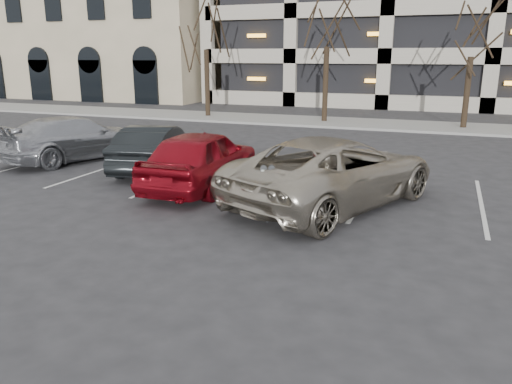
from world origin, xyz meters
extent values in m
plane|color=#28282B|center=(0.00, 0.00, 0.00)|extent=(140.00, 140.00, 0.00)
cube|color=gray|center=(0.00, 16.00, 0.06)|extent=(80.00, 4.00, 0.12)
cube|color=silver|center=(-9.80, 2.30, 0.01)|extent=(0.10, 5.20, 0.00)
cube|color=silver|center=(-7.00, 2.30, 0.01)|extent=(0.10, 5.20, 0.00)
cube|color=silver|center=(-4.20, 2.30, 0.01)|extent=(0.10, 5.20, 0.00)
cube|color=silver|center=(-1.40, 2.30, 0.01)|extent=(0.10, 5.20, 0.00)
cube|color=silver|center=(1.40, 2.30, 0.01)|extent=(0.10, 5.20, 0.00)
cube|color=silver|center=(4.20, 2.30, 0.01)|extent=(0.10, 5.20, 0.00)
cube|color=#9C9171|center=(-28.00, 30.00, 7.50)|extent=(26.00, 16.00, 15.00)
cylinder|color=black|center=(-10.00, 16.00, 1.93)|extent=(0.28, 0.28, 3.86)
cylinder|color=black|center=(-3.00, 16.00, 1.99)|extent=(0.28, 0.28, 3.98)
cylinder|color=black|center=(4.00, 16.00, 1.74)|extent=(0.28, 0.28, 3.49)
cylinder|color=black|center=(-0.28, -0.80, 0.45)|extent=(0.06, 0.06, 0.90)
cube|color=black|center=(-0.28, -0.80, 0.92)|extent=(0.32, 0.20, 0.06)
cube|color=silver|center=(-0.26, -0.85, 0.90)|extent=(0.21, 0.08, 0.05)
cube|color=gray|center=(-0.34, -0.89, 1.15)|extent=(0.10, 0.04, 0.09)
cube|color=gray|center=(-0.18, -0.83, 1.15)|extent=(0.10, 0.04, 0.09)
imported|color=#B1A897|center=(0.76, 1.06, 0.84)|extent=(4.95, 6.62, 1.67)
cube|color=#E85E04|center=(0.41, 0.01, 1.67)|extent=(0.10, 0.20, 0.01)
imported|color=maroon|center=(-2.99, 1.42, 0.81)|extent=(2.09, 4.84, 1.63)
imported|color=black|center=(-5.34, 2.83, 0.72)|extent=(2.40, 4.57, 1.43)
imported|color=#A1A4A9|center=(-8.84, 3.24, 0.76)|extent=(3.63, 5.66, 1.53)
camera|label=1|loc=(3.20, -10.62, 3.54)|focal=35.00mm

